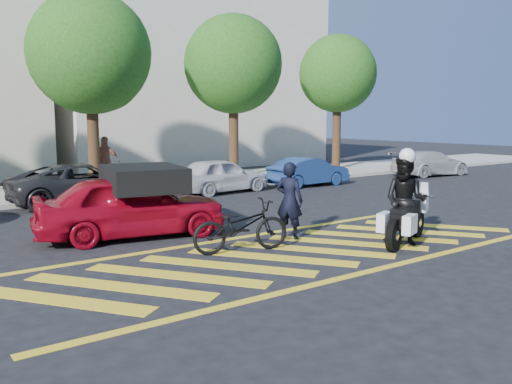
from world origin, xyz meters
TOP-DOWN VIEW (x-y plane):
  - ground at (0.00, 0.00)m, footprint 90.00×90.00m
  - sidewalk at (0.00, 12.00)m, footprint 60.00×5.00m
  - crosswalk at (-0.04, 0.00)m, footprint 12.33×4.00m
  - building_right at (9.00, 21.00)m, footprint 16.00×8.00m
  - tree_center at (0.13, 12.06)m, footprint 4.60×4.60m
  - tree_right at (6.63, 12.06)m, footprint 4.40×4.40m
  - tree_far_right at (13.13, 12.06)m, footprint 4.00×4.00m
  - officer_bike at (0.82, 1.14)m, footprint 0.69×0.79m
  - bicycle at (-0.84, 0.75)m, footprint 2.25×1.21m
  - police_motorcycle at (2.58, -0.87)m, footprint 2.29×1.24m
  - officer_moto at (2.56, -0.86)m, footprint 1.07×1.19m
  - red_convertible at (-2.14, 3.50)m, footprint 4.75×2.59m
  - parked_mid_left at (-1.35, 9.20)m, footprint 4.87×2.27m
  - parked_mid_right at (3.72, 8.76)m, footprint 4.05×1.94m
  - parked_right at (7.82, 8.33)m, footprint 3.64×1.28m
  - parked_far_right at (15.30, 7.80)m, footprint 4.41×2.17m
  - pedestrian_right at (0.56, 12.28)m, footprint 1.19×1.10m

SIDE VIEW (x-z plane):
  - ground at x=0.00m, z-range 0.00..0.00m
  - crosswalk at x=-0.04m, z-range 0.00..0.01m
  - sidewalk at x=0.00m, z-range 0.00..0.15m
  - bicycle at x=-0.84m, z-range 0.00..1.12m
  - police_motorcycle at x=2.58m, z-range 0.05..1.10m
  - parked_right at x=7.82m, z-range 0.00..1.20m
  - parked_far_right at x=15.30m, z-range 0.00..1.23m
  - parked_mid_right at x=3.72m, z-range 0.00..1.33m
  - parked_mid_left at x=-1.35m, z-range 0.00..1.35m
  - red_convertible at x=-2.14m, z-range 0.00..1.53m
  - officer_bike at x=0.82m, z-range 0.00..1.83m
  - officer_moto at x=2.56m, z-range 0.00..2.02m
  - pedestrian_right at x=0.56m, z-range 0.15..2.11m
  - tree_far_right at x=13.13m, z-range 1.39..8.49m
  - tree_right at x=6.63m, z-range 1.34..8.75m
  - tree_center at x=0.13m, z-range 1.31..8.88m
  - building_right at x=9.00m, z-range 0.00..11.00m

